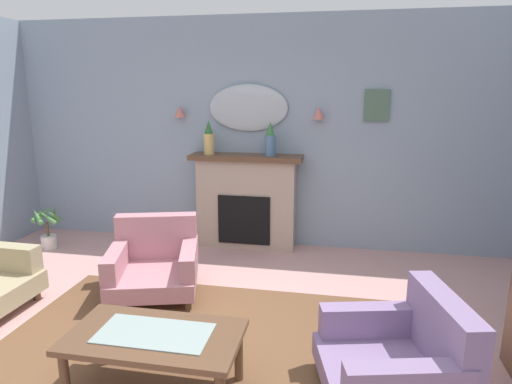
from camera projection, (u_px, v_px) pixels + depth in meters
The scene contains 14 objects.
floor at pixel (189, 382), 3.11m from camera, with size 7.29×6.57×0.10m, color #C6938E.
wall_back at pixel (261, 134), 5.49m from camera, with size 7.29×0.10×2.78m, color #8C9EB2.
patterned_rug at pixel (198, 358), 3.29m from camera, with size 3.20×2.40×0.01m, color brown.
fireplace at pixel (246, 202), 5.49m from camera, with size 1.36×0.36×1.16m.
mantel_vase_left at pixel (209, 139), 5.37m from camera, with size 0.13×0.13×0.41m.
mantel_vase_centre at pixel (270, 141), 5.23m from camera, with size 0.13×0.13×0.40m.
wall_mirror at pixel (248, 108), 5.37m from camera, with size 0.96×0.06×0.56m, color #B2BCC6.
wall_sconce_left at pixel (180, 112), 5.49m from camera, with size 0.14×0.14×0.14m, color #D17066.
wall_sconce_right at pixel (319, 113), 5.18m from camera, with size 0.14×0.14×0.14m, color #D17066.
framed_picture at pixel (377, 105), 5.09m from camera, with size 0.28×0.03×0.36m, color #4C6B56.
coffee_table at pixel (155, 342), 2.83m from camera, with size 1.10×0.60×0.45m.
armchair_near_fireplace at pixel (155, 262), 4.32m from camera, with size 0.99×1.01×0.71m.
armchair_by_coffee_table at pixel (402, 357), 2.80m from camera, with size 0.98×0.97×0.71m.
potted_plant_small_fern at pixel (47, 226), 5.49m from camera, with size 0.35×0.37×0.56m.
Camera 1 is at (0.97, -2.59, 1.96)m, focal length 31.30 mm.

